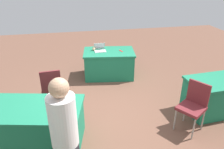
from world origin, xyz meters
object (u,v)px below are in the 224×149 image
table_foreground (109,64)px  person_attendee_standing (65,134)px  scissors_red (121,51)px  table_back_left (34,125)px  chair_by_pillar (194,104)px  yarn_ball (94,49)px  laptop_silver (100,50)px  table_mid_right (224,94)px  chair_aisle (52,86)px

table_foreground → person_attendee_standing: 3.76m
person_attendee_standing → scissors_red: person_attendee_standing is taller
table_back_left → chair_by_pillar: size_ratio=1.89×
chair_by_pillar → yarn_ball: chair_by_pillar is taller
table_back_left → yarn_ball: (-1.38, -2.61, 0.43)m
table_back_left → yarn_ball: size_ratio=18.79×
laptop_silver → table_back_left: bearing=58.2°
table_back_left → laptop_silver: laptop_silver is taller
person_attendee_standing → table_foreground: bearing=-81.0°
chair_by_pillar → laptop_silver: (1.38, -2.70, 0.23)m
table_foreground → chair_by_pillar: 2.86m
chair_by_pillar → person_attendee_standing: bearing=77.5°
laptop_silver → yarn_ball: size_ratio=3.28×
table_foreground → laptop_silver: bearing=-17.4°
table_foreground → scissors_red: bearing=172.0°
person_attendee_standing → table_mid_right: bearing=-130.4°
table_back_left → person_attendee_standing: person_attendee_standing is taller
table_mid_right → laptop_silver: 3.32m
person_attendee_standing → scissors_red: 3.79m
table_mid_right → person_attendee_standing: bearing=21.6°
table_mid_right → table_foreground: bearing=-44.9°
person_attendee_standing → scissors_red: (-1.54, -3.46, -0.23)m
chair_aisle → chair_by_pillar: 2.97m
chair_by_pillar → table_back_left: bearing=53.6°
person_attendee_standing → yarn_ball: (-0.80, -3.66, -0.19)m
table_mid_right → yarn_ball: (2.58, -2.32, 0.43)m
table_back_left → scissors_red: scissors_red is taller
scissors_red → laptop_silver: bearing=-117.5°
chair_aisle → chair_by_pillar: bearing=-31.3°
yarn_ball → table_mid_right: bearing=138.1°
chair_aisle → laptop_silver: 1.92m
laptop_silver → yarn_ball: bearing=-25.7°
yarn_ball → scissors_red: (-0.74, 0.20, -0.05)m
chair_aisle → person_attendee_standing: person_attendee_standing is taller
chair_by_pillar → laptop_silver: size_ratio=3.03×
laptop_silver → scissors_red: size_ratio=1.79×
table_foreground → table_mid_right: 3.07m
table_back_left → laptop_silver: bearing=-121.3°
chair_aisle → person_attendee_standing: size_ratio=0.53×
laptop_silver → table_mid_right: bearing=136.7°
chair_aisle → chair_by_pillar: chair_by_pillar is taller
chair_by_pillar → laptop_silver: chair_by_pillar is taller
table_mid_right → scissors_red: bearing=-49.1°
person_attendee_standing → scissors_red: bearing=-86.0°
table_mid_right → chair_by_pillar: bearing=23.7°
table_mid_right → yarn_ball: yarn_ball is taller
person_attendee_standing → laptop_silver: person_attendee_standing is taller
table_mid_right → person_attendee_standing: 3.68m
chair_aisle → table_mid_right: bearing=-18.1°
chair_by_pillar → laptop_silver: 3.04m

